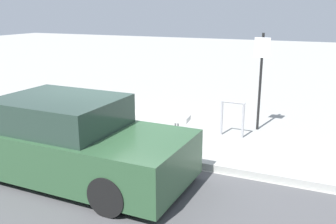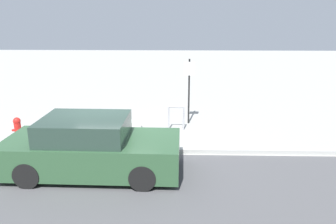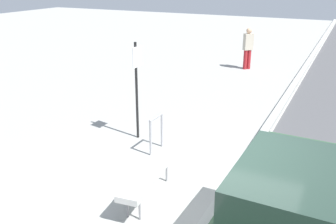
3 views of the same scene
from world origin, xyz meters
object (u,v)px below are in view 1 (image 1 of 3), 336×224
Objects in this scene: sign_post at (261,73)px; fire_hydrant at (31,109)px; bike_rack at (232,115)px; parked_car_near at (69,141)px; bench at (150,116)px.

sign_post reaches higher than fire_hydrant.
sign_post reaches higher than bike_rack.
bike_rack is 0.20× the size of parked_car_near.
sign_post is at bearing 28.00° from bench.
bike_rack is at bearing 59.05° from parked_car_near.
bench is 2.40× the size of fire_hydrant.
sign_post reaches higher than parked_car_near.
fire_hydrant is at bearing -178.05° from bench.
sign_post is at bearing 20.37° from fire_hydrant.
parked_car_near reaches higher than fire_hydrant.
fire_hydrant is at bearing -159.63° from sign_post.
bench is at bearing -156.25° from bike_rack.
bike_rack reaches higher than fire_hydrant.
bike_rack is at bearing 14.21° from fire_hydrant.
fire_hydrant is 3.44m from parked_car_near.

